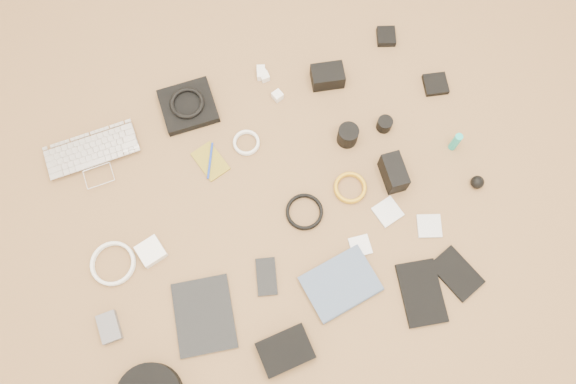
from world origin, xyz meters
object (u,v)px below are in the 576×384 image
object	(u,v)px
phone	(266,277)
paperback	(354,307)
dslr_camera	(327,76)
tablet	(204,316)
laptop	(95,162)

from	to	relation	value
phone	paperback	world-z (taller)	paperback
dslr_camera	tablet	xyz separation A→B (m)	(-0.66, -0.66, -0.03)
laptop	phone	bearing A→B (deg)	-54.10
dslr_camera	tablet	bearing A→B (deg)	-124.62
laptop	tablet	size ratio (longest dim) A/B	1.35
tablet	phone	xyz separation A→B (m)	(0.23, 0.05, -0.00)
laptop	dslr_camera	world-z (taller)	dslr_camera
tablet	paperback	world-z (taller)	paperback
dslr_camera	phone	bearing A→B (deg)	-115.15
tablet	paperback	xyz separation A→B (m)	(0.46, -0.13, 0.01)
tablet	phone	size ratio (longest dim) A/B	1.93
laptop	tablet	world-z (taller)	laptop
laptop	dslr_camera	bearing A→B (deg)	1.21
tablet	dslr_camera	bearing A→B (deg)	53.01
phone	paperback	distance (m)	0.30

